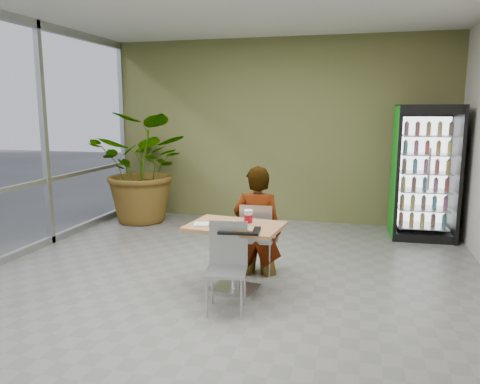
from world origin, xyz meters
name	(u,v)px	position (x,y,z in m)	size (l,w,h in m)	color
ground	(221,290)	(0.00, 0.00, 0.00)	(7.00, 7.00, 0.00)	slate
room_envelope	(219,146)	(0.00, 0.00, 1.60)	(6.00, 7.00, 3.20)	beige
dining_table	(235,244)	(0.16, 0.03, 0.54)	(1.06, 0.80, 0.75)	#BB7B50
chair_far	(257,233)	(0.27, 0.61, 0.51)	(0.40, 0.41, 0.87)	#A7AAAB
chair_near	(227,259)	(0.20, -0.42, 0.51)	(0.44, 0.44, 0.88)	#A7AAAB
seated_woman	(257,232)	(0.27, 0.65, 0.51)	(0.60, 0.39, 1.62)	black
pizza_plate	(230,223)	(0.10, 0.04, 0.77)	(0.33, 0.25, 0.03)	white
soda_cup	(248,218)	(0.31, 0.03, 0.83)	(0.09, 0.09, 0.17)	white
napkin_stack	(201,224)	(-0.18, -0.09, 0.76)	(0.16, 0.16, 0.02)	white
cafeteria_tray	(240,230)	(0.28, -0.24, 0.76)	(0.41, 0.30, 0.02)	black
beverage_fridge	(425,173)	(2.41, 2.86, 1.02)	(0.96, 0.75, 2.05)	black
potted_plant	(145,168)	(-2.22, 2.78, 0.96)	(1.74, 1.50, 1.93)	#325F26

